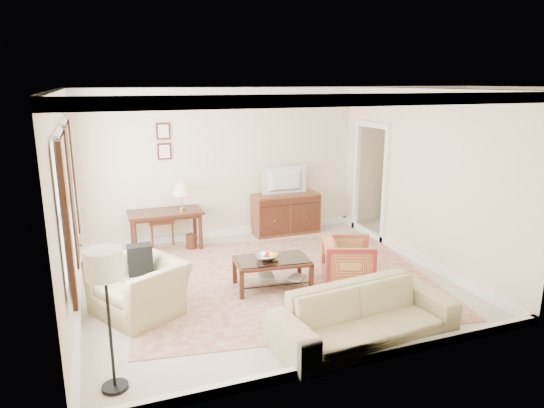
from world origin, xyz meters
TOP-DOWN VIEW (x-y plane):
  - room_shell at (0.00, 0.00)m, footprint 5.51×5.01m
  - annex_bedroom at (4.49, 1.15)m, footprint 3.00×2.70m
  - window_front at (-2.70, -0.70)m, footprint 0.12×1.56m
  - window_rear at (-2.70, 0.90)m, footprint 0.12×1.56m
  - doorway at (2.71, 1.50)m, footprint 0.10×1.12m
  - rug at (0.30, 0.01)m, footprint 4.96×4.43m
  - writing_desk at (-1.20, 2.07)m, footprint 1.32×0.66m
  - desk_chair at (-1.25, 2.42)m, footprint 0.54×0.54m
  - desk_lamp at (-0.89, 2.07)m, footprint 0.32×0.32m
  - framed_prints at (-1.10, 2.47)m, footprint 0.25×0.04m
  - sideboard at (1.22, 2.21)m, footprint 1.33×0.51m
  - tv at (1.22, 2.19)m, footprint 0.89×0.51m
  - coffee_table at (0.00, -0.23)m, footprint 1.15×0.75m
  - fruit_bowl at (-0.10, -0.24)m, footprint 0.42×0.42m
  - book_a at (-0.18, -0.15)m, footprint 0.28×0.08m
  - book_b at (0.26, -0.30)m, footprint 0.21×0.23m
  - striped_armchair at (1.17, -0.44)m, footprint 0.92×0.94m
  - club_armchair at (-1.92, -0.36)m, footprint 1.18×1.32m
  - backpack at (-1.88, -0.24)m, footprint 0.32×0.38m
  - sofa at (0.49, -2.05)m, footprint 2.26×0.85m
  - floor_lamp at (-2.34, -1.98)m, footprint 0.36×0.36m

SIDE VIEW (x-z plane):
  - rug at x=0.30m, z-range 0.00..0.01m
  - book_b at x=0.26m, z-range -0.01..0.37m
  - book_a at x=-0.18m, z-range -0.01..0.37m
  - annex_bedroom at x=4.49m, z-range -1.11..1.79m
  - coffee_table at x=0.00m, z-range 0.12..0.59m
  - striped_armchair at x=1.17m, z-range 0.00..0.76m
  - sideboard at x=1.22m, z-range 0.00..0.82m
  - sofa at x=0.49m, z-range 0.00..0.86m
  - club_armchair at x=-1.92m, z-range 0.00..0.97m
  - fruit_bowl at x=-0.10m, z-range 0.46..0.57m
  - desk_chair at x=-1.25m, z-range 0.00..1.05m
  - writing_desk at x=-1.20m, z-range 0.25..0.97m
  - backpack at x=-1.88m, z-range 0.53..0.93m
  - desk_lamp at x=-0.89m, z-range 0.72..1.22m
  - doorway at x=2.71m, z-range -0.05..2.20m
  - floor_lamp at x=-2.34m, z-range 0.49..1.97m
  - tv at x=1.22m, z-range 1.20..1.32m
  - window_front at x=-2.70m, z-range 0.65..2.45m
  - window_rear at x=-2.70m, z-range 0.65..2.45m
  - framed_prints at x=-1.10m, z-range 1.60..2.28m
  - room_shell at x=0.00m, z-range 1.02..3.93m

